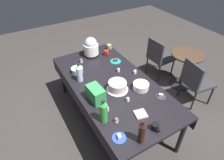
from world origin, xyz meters
name	(u,v)px	position (x,y,z in m)	size (l,w,h in m)	color
ground	(112,117)	(0.00, 0.00, 0.00)	(9.00, 9.00, 0.00)	#383330
potluck_table	(112,86)	(0.00, 0.00, 0.69)	(2.20, 1.10, 0.75)	black
frosted_layer_cake	(117,86)	(0.17, -0.02, 0.82)	(0.30, 0.30, 0.14)	silver
slow_cooker	(91,47)	(-0.85, 0.08, 0.91)	(0.27, 0.27, 0.35)	black
glass_salad_bowl	(77,70)	(-0.50, -0.34, 0.79)	(0.18, 0.18, 0.08)	#B2C6BC
ceramic_snack_bowl	(141,86)	(0.32, 0.28, 0.80)	(0.22, 0.22, 0.09)	silver
dessert_plate_teal	(116,61)	(-0.46, 0.34, 0.76)	(0.18, 0.18, 0.06)	teal
dessert_plate_cobalt	(119,138)	(0.86, -0.41, 0.76)	(0.16, 0.16, 0.05)	#2D4CB2
dessert_plate_charcoal	(161,96)	(0.59, 0.41, 0.76)	(0.14, 0.14, 0.05)	#2D2D33
cupcake_rose	(128,99)	(0.43, -0.02, 0.78)	(0.05, 0.05, 0.07)	beige
cupcake_cocoa	(116,120)	(0.65, -0.33, 0.78)	(0.05, 0.05, 0.07)	beige
cupcake_lemon	(81,61)	(-0.74, -0.17, 0.78)	(0.05, 0.05, 0.07)	beige
cupcake_vanilla	(118,70)	(-0.19, 0.23, 0.78)	(0.05, 0.05, 0.07)	beige
cupcake_mint	(107,109)	(0.44, -0.33, 0.78)	(0.05, 0.05, 0.07)	beige
cupcake_berry	(135,72)	(-0.02, 0.42, 0.78)	(0.05, 0.05, 0.07)	beige
soda_bottle_cola	(142,132)	(1.00, -0.24, 0.90)	(0.08, 0.08, 0.32)	#33190F
soda_bottle_lime_soda	(104,112)	(0.56, -0.44, 0.90)	(0.09, 0.09, 0.32)	green
soda_bottle_water	(79,73)	(-0.29, -0.38, 0.88)	(0.09, 0.09, 0.29)	silver
coffee_mug_red	(106,53)	(-0.73, 0.31, 0.80)	(0.12, 0.08, 0.09)	#B2231E
coffee_mug_black	(155,127)	(0.96, -0.01, 0.79)	(0.12, 0.09, 0.08)	black
coffee_mug_tan	(109,47)	(-0.88, 0.46, 0.80)	(0.13, 0.09, 0.09)	tan
soda_carton	(96,94)	(0.20, -0.36, 0.85)	(0.26, 0.16, 0.20)	#338C4C
paper_napkin_stack	(141,114)	(0.71, -0.02, 0.76)	(0.14, 0.14, 0.02)	pink
maroon_chair_left	(159,56)	(-0.55, 1.43, 0.49)	(0.45, 0.45, 0.85)	#333338
maroon_chair_right	(196,80)	(0.39, 1.43, 0.49)	(0.50, 0.50, 0.85)	#333338
round_cafe_table	(185,64)	(-0.05, 1.65, 0.50)	(0.60, 0.60, 0.72)	#473323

